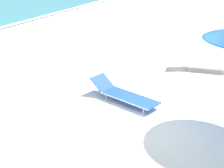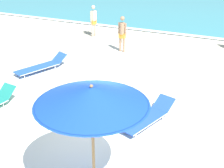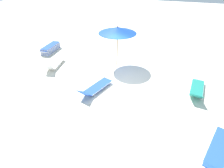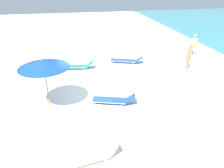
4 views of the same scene
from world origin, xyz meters
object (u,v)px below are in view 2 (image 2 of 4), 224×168
at_px(beach_umbrella, 92,96).
at_px(beachgoer_strolling_adult, 122,32).
at_px(sun_lounger_beside_umbrella, 148,116).
at_px(sun_lounger_near_water_left, 41,66).
at_px(beachgoer_wading_adult, 94,19).

bearing_deg(beach_umbrella, beachgoer_strolling_adult, 109.80).
bearing_deg(beachgoer_strolling_adult, sun_lounger_beside_umbrella, 126.57).
distance_m(sun_lounger_beside_umbrella, sun_lounger_near_water_left, 5.84).
xyz_separation_m(beach_umbrella, beachgoer_wading_adult, (-5.79, 10.77, -1.29)).
distance_m(sun_lounger_beside_umbrella, beachgoer_wading_adult, 9.71).
distance_m(beach_umbrella, beachgoer_strolling_adult, 9.56).
bearing_deg(sun_lounger_near_water_left, sun_lounger_beside_umbrella, -0.35).
relative_size(beach_umbrella, beachgoer_strolling_adult, 1.44).
distance_m(sun_lounger_near_water_left, beachgoer_strolling_adult, 4.35).
xyz_separation_m(beach_umbrella, sun_lounger_near_water_left, (-5.31, 5.19, -2.08)).
xyz_separation_m(sun_lounger_near_water_left, beachgoer_wading_adult, (-0.48, 5.58, 0.79)).
bearing_deg(beachgoer_strolling_adult, beachgoer_wading_adult, -29.43).
bearing_deg(sun_lounger_beside_umbrella, beachgoer_wading_adult, 145.25).
relative_size(beach_umbrella, beachgoer_wading_adult, 1.44).
relative_size(sun_lounger_beside_umbrella, sun_lounger_near_water_left, 0.92).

